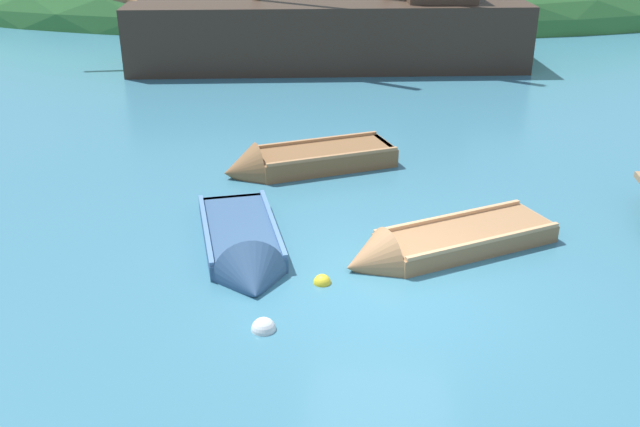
# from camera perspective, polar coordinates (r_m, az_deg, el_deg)

# --- Properties ---
(ground_plane) EXTENTS (120.00, 120.00, 0.00)m
(ground_plane) POSITION_cam_1_polar(r_m,az_deg,el_deg) (11.19, 5.18, -5.89)
(ground_plane) COLOR teal
(sailing_ship) EXTENTS (15.83, 5.41, 12.66)m
(sailing_ship) POSITION_cam_1_polar(r_m,az_deg,el_deg) (24.92, 0.90, 13.76)
(sailing_ship) COLOR #38281E
(sailing_ship) RESTS_ON ground
(rowboat_outer_right) EXTENTS (3.90, 2.64, 1.15)m
(rowboat_outer_right) POSITION_cam_1_polar(r_m,az_deg,el_deg) (15.58, -1.72, 4.00)
(rowboat_outer_right) COLOR brown
(rowboat_outer_right) RESTS_ON ground
(rowboat_far) EXTENTS (2.17, 3.62, 1.18)m
(rowboat_far) POSITION_cam_1_polar(r_m,az_deg,el_deg) (12.02, -6.02, -3.18)
(rowboat_far) COLOR #335175
(rowboat_far) RESTS_ON ground
(rowboat_center) EXTENTS (3.88, 2.84, 1.07)m
(rowboat_center) POSITION_cam_1_polar(r_m,az_deg,el_deg) (12.24, 8.99, -2.73)
(rowboat_center) COLOR #9E7047
(rowboat_center) RESTS_ON ground
(buoy_yellow) EXTENTS (0.28, 0.28, 0.28)m
(buoy_yellow) POSITION_cam_1_polar(r_m,az_deg,el_deg) (11.27, 0.17, -5.54)
(buoy_yellow) COLOR yellow
(buoy_yellow) RESTS_ON ground
(buoy_white) EXTENTS (0.35, 0.35, 0.35)m
(buoy_white) POSITION_cam_1_polar(r_m,az_deg,el_deg) (10.22, -4.52, -9.19)
(buoy_white) COLOR white
(buoy_white) RESTS_ON ground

